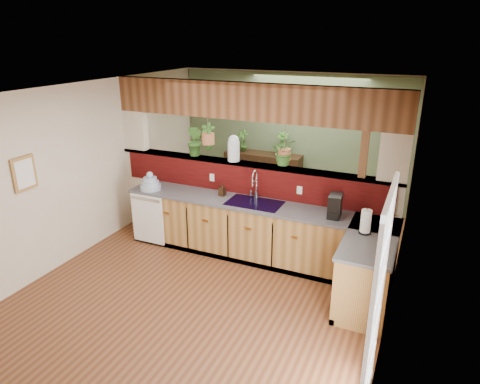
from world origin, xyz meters
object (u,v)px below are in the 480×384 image
at_px(dish_stack, 150,184).
at_px(coffee_maker, 335,207).
at_px(soap_dispenser, 222,189).
at_px(faucet, 255,183).
at_px(paper_towel, 366,222).
at_px(glass_jar, 234,148).
at_px(shelving_console, 263,178).

distance_m(dish_stack, coffee_maker, 2.95).
height_order(dish_stack, soap_dispenser, dish_stack).
bearing_deg(coffee_maker, dish_stack, 178.02).
distance_m(soap_dispenser, coffee_maker, 1.77).
xyz_separation_m(faucet, coffee_maker, (1.25, -0.18, -0.10)).
bearing_deg(paper_towel, soap_dispenser, 168.16).
distance_m(coffee_maker, glass_jar, 1.83).
xyz_separation_m(soap_dispenser, paper_towel, (2.23, -0.47, 0.05)).
xyz_separation_m(faucet, dish_stack, (-1.70, -0.28, -0.16)).
bearing_deg(shelving_console, glass_jar, -83.99).
bearing_deg(faucet, glass_jar, 154.24).
bearing_deg(dish_stack, shelving_console, 67.13).
bearing_deg(coffee_maker, glass_jar, 162.79).
bearing_deg(paper_towel, faucet, 162.59).
relative_size(soap_dispenser, paper_towel, 0.60).
xyz_separation_m(soap_dispenser, glass_jar, (0.07, 0.29, 0.60)).
distance_m(soap_dispenser, shelving_console, 2.25).
xyz_separation_m(dish_stack, coffee_maker, (2.95, 0.10, 0.05)).
xyz_separation_m(coffee_maker, shelving_console, (-1.93, 2.30, -0.55)).
xyz_separation_m(dish_stack, glass_jar, (1.25, 0.50, 0.60)).
bearing_deg(dish_stack, glass_jar, 21.98).
distance_m(coffee_maker, paper_towel, 0.59).
xyz_separation_m(faucet, shelving_console, (-0.69, 2.12, -0.65)).
relative_size(paper_towel, glass_jar, 0.81).
bearing_deg(soap_dispenser, faucet, 7.59).
height_order(soap_dispenser, shelving_console, soap_dispenser).
xyz_separation_m(coffee_maker, glass_jar, (-1.70, 0.40, 0.55)).
height_order(soap_dispenser, paper_towel, paper_towel).
bearing_deg(dish_stack, soap_dispenser, 10.30).
xyz_separation_m(soap_dispenser, coffee_maker, (1.77, -0.11, 0.05)).
height_order(faucet, dish_stack, faucet).
distance_m(faucet, coffee_maker, 1.27).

